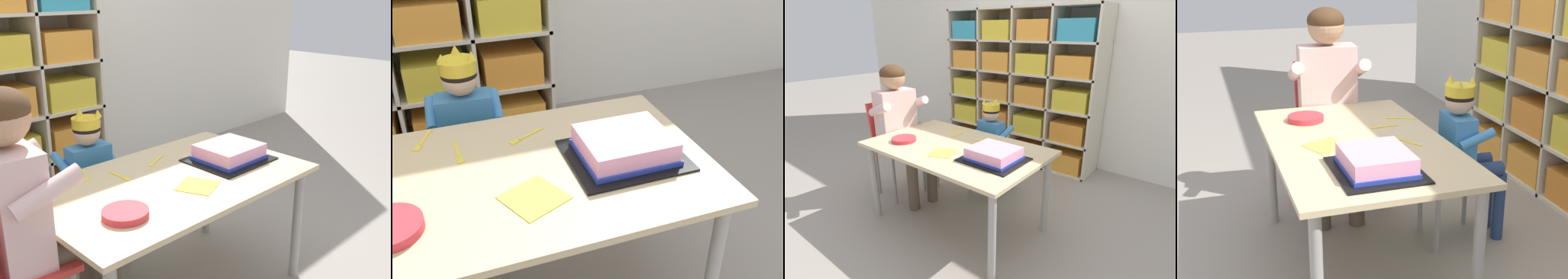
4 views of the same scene
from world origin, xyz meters
TOP-DOWN VIEW (x-y plane):
  - ground at (0.00, 0.00)m, footprint 16.00×16.00m
  - activity_table at (0.00, 0.00)m, footprint 1.20×0.74m
  - classroom_chair_blue at (-0.09, 0.46)m, footprint 0.32×0.34m
  - child_with_crown at (-0.09, 0.56)m, footprint 0.30×0.31m
  - classroom_chair_adult_side at (-0.74, 0.04)m, footprint 0.36×0.37m
  - adult_helper_seated at (-0.62, 0.03)m, footprint 0.44×0.42m
  - birthday_cake_on_tray at (0.34, -0.03)m, footprint 0.36×0.32m
  - paper_plate_stack at (-0.36, -0.15)m, footprint 0.17×0.17m
  - paper_napkin_square at (0.02, -0.14)m, footprint 0.20×0.20m
  - fork_by_napkin at (0.07, 0.19)m, footprint 0.13×0.08m
  - fork_near_cake_tray at (-0.15, 0.16)m, footprint 0.02×0.14m
  - fork_scattered_mid_table at (-0.25, 0.28)m, footprint 0.07×0.14m

SIDE VIEW (x-z plane):
  - ground at x=0.00m, z-range 0.00..0.00m
  - classroom_chair_blue at x=-0.09m, z-range 0.06..0.65m
  - classroom_chair_adult_side at x=-0.74m, z-range 0.10..0.89m
  - child_with_crown at x=-0.09m, z-range 0.10..0.92m
  - activity_table at x=0.00m, z-range 0.23..0.83m
  - paper_napkin_square at x=0.02m, z-range 0.60..0.60m
  - fork_by_napkin at x=0.07m, z-range 0.60..0.60m
  - fork_near_cake_tray at x=-0.15m, z-range 0.60..0.60m
  - fork_scattered_mid_table at x=-0.25m, z-range 0.60..0.60m
  - paper_plate_stack at x=-0.36m, z-range 0.60..0.63m
  - birthday_cake_on_tray at x=0.34m, z-range 0.59..0.67m
  - adult_helper_seated at x=-0.62m, z-range 0.14..1.24m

